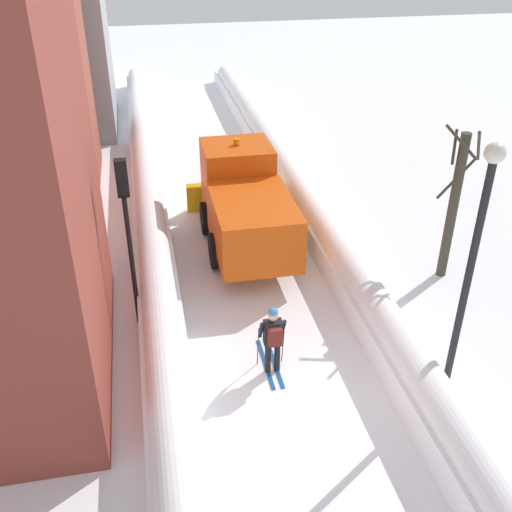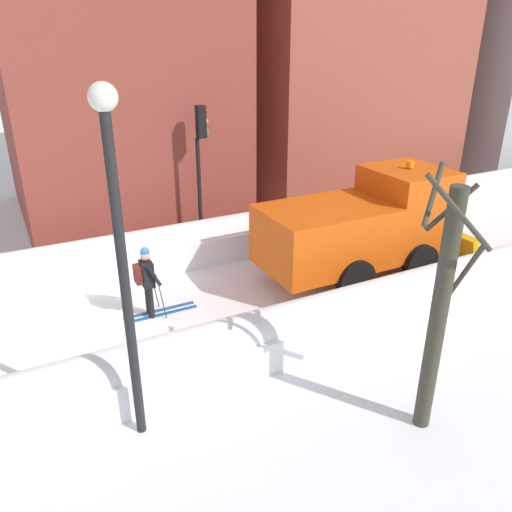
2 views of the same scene
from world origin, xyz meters
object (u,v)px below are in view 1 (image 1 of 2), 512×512
(skier, at_px, (273,337))
(traffic_light_pole, at_px, (126,213))
(plow_truck, at_px, (245,204))
(street_lamp, at_px, (474,248))
(bare_tree_near, at_px, (454,204))

(skier, distance_m, traffic_light_pole, 4.56)
(plow_truck, relative_size, traffic_light_pole, 1.34)
(street_lamp, xyz_separation_m, bare_tree_near, (2.11, 4.46, -1.31))
(traffic_light_pole, bearing_deg, skier, -41.54)
(traffic_light_pole, xyz_separation_m, bare_tree_near, (8.88, 0.52, -0.82))
(street_lamp, bearing_deg, bare_tree_near, 64.70)
(traffic_light_pole, relative_size, bare_tree_near, 0.97)
(skier, bearing_deg, bare_tree_near, 28.56)
(skier, distance_m, bare_tree_near, 6.80)
(skier, bearing_deg, plow_truck, 85.55)
(skier, xyz_separation_m, traffic_light_pole, (-3.02, 2.67, 2.13))
(plow_truck, distance_m, bare_tree_near, 6.17)
(traffic_light_pole, bearing_deg, plow_truck, 44.22)
(plow_truck, relative_size, bare_tree_near, 1.29)
(plow_truck, relative_size, street_lamp, 1.03)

